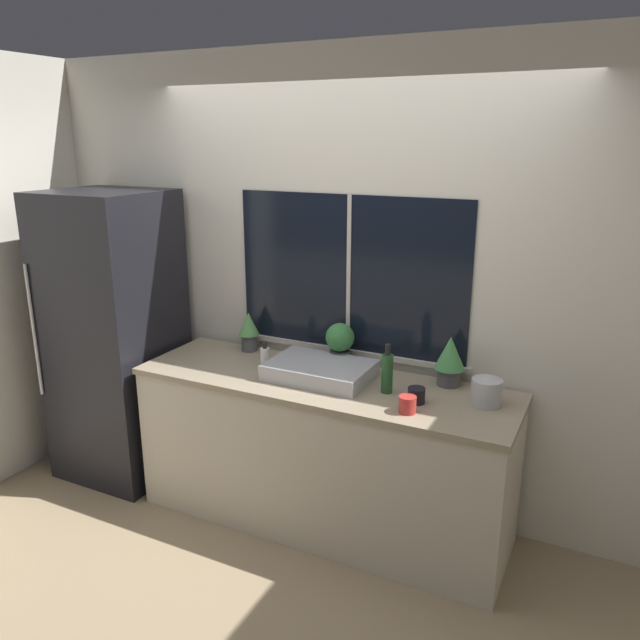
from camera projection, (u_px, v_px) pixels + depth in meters
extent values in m
plane|color=#937F60|center=(297.00, 550.00, 3.46)|extent=(14.00, 14.00, 0.00)
cube|color=silver|center=(351.00, 286.00, 3.68)|extent=(8.00, 0.06, 2.70)
cube|color=black|center=(349.00, 274.00, 3.63)|extent=(1.43, 0.01, 0.91)
cube|color=#BCB7AD|center=(349.00, 274.00, 3.62)|extent=(0.02, 0.01, 0.91)
cube|color=#BCB7AD|center=(348.00, 351.00, 3.76)|extent=(1.49, 0.04, 0.03)
cube|color=silver|center=(158.00, 241.00, 5.27)|extent=(0.06, 7.00, 2.70)
cube|color=beige|center=(322.00, 455.00, 3.61)|extent=(2.14, 0.64, 0.86)
cube|color=gray|center=(322.00, 383.00, 3.48)|extent=(2.17, 0.66, 0.03)
cube|color=black|center=(115.00, 337.00, 4.07)|extent=(0.72, 0.67, 1.88)
cylinder|color=silver|center=(34.00, 331.00, 3.88)|extent=(0.02, 0.02, 0.85)
cube|color=#ADADB2|center=(320.00, 370.00, 3.50)|extent=(0.57, 0.39, 0.09)
cylinder|color=#B7B7BC|center=(337.00, 363.00, 3.70)|extent=(0.04, 0.04, 0.03)
cylinder|color=#B7B7BC|center=(337.00, 342.00, 3.67)|extent=(0.02, 0.02, 0.22)
cylinder|color=#4C4C51|center=(249.00, 343.00, 3.95)|extent=(0.10, 0.10, 0.11)
cone|color=#569951|center=(249.00, 324.00, 3.91)|extent=(0.13, 0.13, 0.14)
cylinder|color=#4C4C51|center=(340.00, 359.00, 3.68)|extent=(0.13, 0.13, 0.09)
sphere|color=#387A3D|center=(340.00, 337.00, 3.64)|extent=(0.17, 0.17, 0.17)
cylinder|color=#4C4C51|center=(449.00, 377.00, 3.40)|extent=(0.13, 0.13, 0.10)
cone|color=#478E4C|center=(450.00, 353.00, 3.36)|extent=(0.16, 0.16, 0.18)
cylinder|color=white|center=(265.00, 358.00, 3.67)|extent=(0.05, 0.05, 0.12)
cylinder|color=black|center=(265.00, 346.00, 3.64)|extent=(0.02, 0.02, 0.03)
cylinder|color=#235128|center=(387.00, 374.00, 3.29)|extent=(0.06, 0.06, 0.21)
cylinder|color=black|center=(388.00, 350.00, 3.25)|extent=(0.03, 0.03, 0.06)
cylinder|color=#B72D28|center=(407.00, 404.00, 3.06)|extent=(0.09, 0.09, 0.09)
cylinder|color=black|center=(416.00, 395.00, 3.18)|extent=(0.09, 0.09, 0.08)
cylinder|color=#B2B2B7|center=(486.00, 392.00, 3.14)|extent=(0.15, 0.15, 0.14)
cone|color=#B2B2B7|center=(488.00, 378.00, 3.12)|extent=(0.13, 0.13, 0.02)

